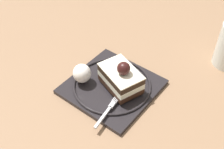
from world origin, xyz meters
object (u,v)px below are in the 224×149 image
at_px(dessert_plate, 112,86).
at_px(fork, 109,109).
at_px(whipped_cream_dollop, 82,73).
at_px(cake_slice, 121,78).

height_order(dessert_plate, fork, fork).
bearing_deg(whipped_cream_dollop, fork, -30.15).
height_order(cake_slice, fork, cake_slice).
bearing_deg(dessert_plate, cake_slice, 3.02).
relative_size(whipped_cream_dollop, fork, 0.42).
xyz_separation_m(whipped_cream_dollop, fork, (0.10, -0.06, -0.02)).
relative_size(cake_slice, whipped_cream_dollop, 2.55).
distance_m(dessert_plate, whipped_cream_dollop, 0.08).
relative_size(dessert_plate, fork, 2.15).
height_order(cake_slice, whipped_cream_dollop, cake_slice).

